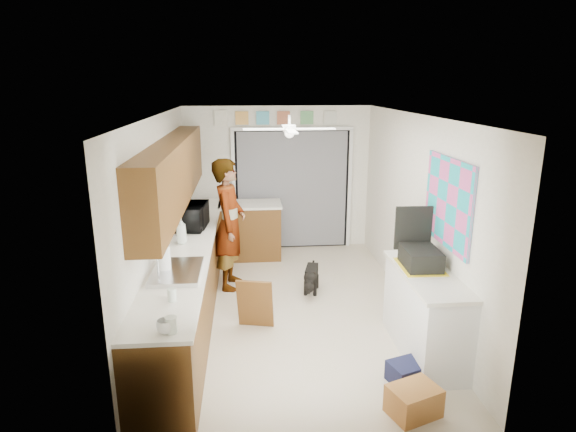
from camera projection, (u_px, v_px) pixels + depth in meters
name	position (u px, v px, depth m)	size (l,w,h in m)	color
floor	(291.00, 308.00, 6.36)	(5.00, 5.00, 0.00)	beige
ceiling	(291.00, 115.00, 5.69)	(5.00, 5.00, 0.00)	white
wall_back	(278.00, 179.00, 8.43)	(3.20, 3.20, 0.00)	white
wall_front	(321.00, 305.00, 3.62)	(3.20, 3.20, 0.00)	white
wall_left	(161.00, 220.00, 5.89)	(5.00, 5.00, 0.00)	white
wall_right	(415.00, 214.00, 6.16)	(5.00, 5.00, 0.00)	white
left_base_cabinets	(189.00, 279.00, 6.13)	(0.60, 4.80, 0.90)	brown
left_countertop	(188.00, 245.00, 6.01)	(0.62, 4.80, 0.04)	white
upper_cabinets	(174.00, 172.00, 5.95)	(0.32, 4.00, 0.80)	brown
sink_basin	(177.00, 272.00, 5.04)	(0.50, 0.76, 0.06)	silver
faucet	(158.00, 264.00, 5.00)	(0.03, 0.03, 0.22)	silver
peninsula_base	(250.00, 231.00, 8.12)	(1.00, 0.60, 0.90)	brown
peninsula_top	(250.00, 204.00, 7.99)	(1.04, 0.64, 0.04)	white
back_opening_recess	(292.00, 190.00, 8.47)	(2.00, 0.06, 2.10)	black
curtain_panel	(292.00, 190.00, 8.43)	(1.90, 0.03, 2.05)	gray
door_trim_left	(234.00, 191.00, 8.36)	(0.06, 0.04, 2.10)	white
door_trim_right	(349.00, 189.00, 8.53)	(0.06, 0.04, 2.10)	white
door_trim_head	(292.00, 129.00, 8.16)	(2.10, 0.04, 0.06)	white
header_frame_0	(242.00, 118.00, 8.07)	(0.22, 0.02, 0.22)	#E4A44C
header_frame_1	(263.00, 118.00, 8.10)	(0.22, 0.02, 0.22)	#4EB1D1
header_frame_2	(283.00, 118.00, 8.12)	(0.22, 0.02, 0.22)	#B86445
header_frame_3	(307.00, 118.00, 8.16)	(0.22, 0.02, 0.22)	#5CA265
header_frame_4	(330.00, 118.00, 8.19)	(0.22, 0.02, 0.22)	silver
route66_sign	(221.00, 118.00, 8.04)	(0.22, 0.02, 0.26)	silver
right_counter_base	(425.00, 315.00, 5.20)	(0.50, 1.40, 0.90)	white
right_counter_top	(427.00, 274.00, 5.07)	(0.54, 1.44, 0.04)	white
abstract_painting	(448.00, 202.00, 5.09)	(0.03, 1.15, 0.95)	#E253A1
ceiling_fan	(289.00, 129.00, 5.93)	(1.14, 1.14, 0.24)	white
microwave	(191.00, 216.00, 6.58)	(0.61, 0.41, 0.34)	black
soap_bottle	(181.00, 230.00, 5.95)	(0.13, 0.13, 0.34)	silver
cup	(165.00, 326.00, 3.83)	(0.14, 0.14, 0.11)	white
jar_a	(171.00, 325.00, 3.83)	(0.10, 0.10, 0.14)	silver
jar_b	(172.00, 295.00, 4.39)	(0.08, 0.08, 0.12)	silver
paper_towel_roll	(164.00, 260.00, 5.02)	(0.14, 0.14, 0.30)	white
suitcase	(421.00, 258.00, 5.20)	(0.36, 0.49, 0.21)	black
suitcase_rim	(420.00, 267.00, 5.23)	(0.44, 0.58, 0.02)	yellow
suitcase_lid	(413.00, 228.00, 5.41)	(0.42, 0.03, 0.50)	black
cardboard_box	(414.00, 401.00, 4.29)	(0.43, 0.32, 0.27)	#B87639
navy_crate	(407.00, 373.00, 4.76)	(0.34, 0.28, 0.21)	#151735
cabinet_door_panel	(255.00, 304.00, 5.75)	(0.43, 0.03, 0.65)	brown
man	(229.00, 224.00, 6.80)	(0.68, 0.45, 1.88)	white
dog	(311.00, 278.00, 6.80)	(0.23, 0.53, 0.42)	black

